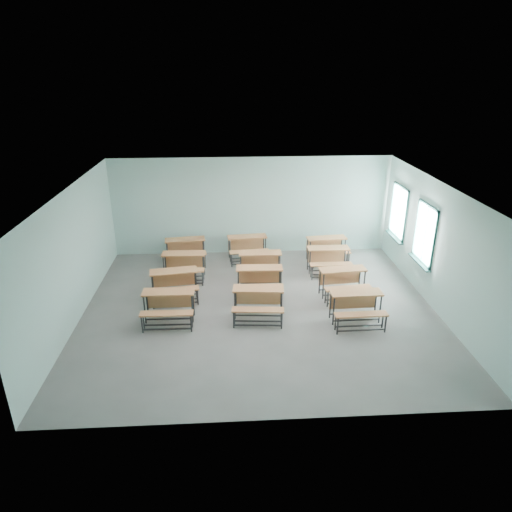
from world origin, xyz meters
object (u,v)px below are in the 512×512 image
at_px(desk_unit_r3c2, 327,246).
at_px(desk_unit_r1c2, 344,279).
at_px(desk_unit_r0c2, 357,304).
at_px(desk_unit_r1c0, 174,281).
at_px(desk_unit_r2c2, 329,257).
at_px(desk_unit_r2c1, 260,262).
at_px(desk_unit_r2c0, 184,262).
at_px(desk_unit_r0c1, 258,299).
at_px(desk_unit_r0c0, 168,303).
at_px(desk_unit_r3c1, 248,245).
at_px(desk_unit_r3c0, 185,248).
at_px(desk_unit_r1c1, 259,278).

bearing_deg(desk_unit_r3c2, desk_unit_r1c2, -96.84).
bearing_deg(desk_unit_r0c2, desk_unit_r1c0, 159.87).
height_order(desk_unit_r1c0, desk_unit_r2c2, same).
xyz_separation_m(desk_unit_r2c1, desk_unit_r2c2, (2.08, 0.26, 0.00)).
xyz_separation_m(desk_unit_r1c2, desk_unit_r2c0, (-4.40, 1.39, 0.00)).
height_order(desk_unit_r0c2, desk_unit_r1c2, same).
distance_m(desk_unit_r0c1, desk_unit_r1c2, 2.58).
height_order(desk_unit_r0c0, desk_unit_r2c0, same).
relative_size(desk_unit_r0c0, desk_unit_r3c1, 0.95).
xyz_separation_m(desk_unit_r2c0, desk_unit_r3c2, (4.46, 1.04, 0.00)).
distance_m(desk_unit_r0c0, desk_unit_r3c0, 3.63).
distance_m(desk_unit_r2c2, desk_unit_r3c1, 2.65).
relative_size(desk_unit_r0c0, desk_unit_r2c0, 0.99).
xyz_separation_m(desk_unit_r1c2, desk_unit_r3c2, (0.06, 2.43, 0.00)).
distance_m(desk_unit_r1c0, desk_unit_r2c0, 1.23).
xyz_separation_m(desk_unit_r0c1, desk_unit_r3c1, (-0.09, 3.72, 0.00)).
distance_m(desk_unit_r0c2, desk_unit_r1c2, 1.38).
xyz_separation_m(desk_unit_r0c1, desk_unit_r2c0, (-2.03, 2.41, 0.00)).
relative_size(desk_unit_r3c0, desk_unit_r3c1, 1.01).
height_order(desk_unit_r1c1, desk_unit_r2c1, same).
distance_m(desk_unit_r2c0, desk_unit_r2c2, 4.32).
xyz_separation_m(desk_unit_r1c0, desk_unit_r3c0, (0.11, 2.41, 0.00)).
relative_size(desk_unit_r2c0, desk_unit_r3c0, 0.95).
distance_m(desk_unit_r0c1, desk_unit_r2c0, 3.15).
height_order(desk_unit_r0c1, desk_unit_r0c2, same).
distance_m(desk_unit_r2c0, desk_unit_r3c0, 1.19).
height_order(desk_unit_r3c0, desk_unit_r3c2, same).
bearing_deg(desk_unit_r1c1, desk_unit_r2c0, 153.74).
distance_m(desk_unit_r1c1, desk_unit_r1c2, 2.27).
bearing_deg(desk_unit_r1c2, desk_unit_r1c1, 168.83).
xyz_separation_m(desk_unit_r2c1, desk_unit_r3c0, (-2.28, 1.28, 0.00)).
xyz_separation_m(desk_unit_r0c2, desk_unit_r3c0, (-4.43, 3.96, 0.00)).
height_order(desk_unit_r2c0, desk_unit_r3c0, same).
bearing_deg(desk_unit_r0c0, desk_unit_r3c1, 61.82).
relative_size(desk_unit_r1c0, desk_unit_r1c2, 1.02).
distance_m(desk_unit_r1c1, desk_unit_r3c0, 3.20).
bearing_deg(desk_unit_r3c1, desk_unit_r0c1, -94.19).
height_order(desk_unit_r0c0, desk_unit_r1c0, same).
relative_size(desk_unit_r0c2, desk_unit_r3c0, 0.95).
bearing_deg(desk_unit_r3c1, desk_unit_r0c2, -64.61).
bearing_deg(desk_unit_r2c2, desk_unit_r1c0, -162.98).
bearing_deg(desk_unit_r1c0, desk_unit_r1c1, -6.46).
bearing_deg(desk_unit_r2c0, desk_unit_r2c1, -0.79).
relative_size(desk_unit_r2c1, desk_unit_r3c2, 0.95).
bearing_deg(desk_unit_r0c1, desk_unit_r3c1, 96.52).
relative_size(desk_unit_r0c0, desk_unit_r3c2, 0.95).
relative_size(desk_unit_r2c2, desk_unit_r3c1, 0.95).
relative_size(desk_unit_r1c0, desk_unit_r3c0, 1.01).
bearing_deg(desk_unit_r3c0, desk_unit_r0c1, -66.99).
bearing_deg(desk_unit_r0c1, desk_unit_r0c2, -3.69).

